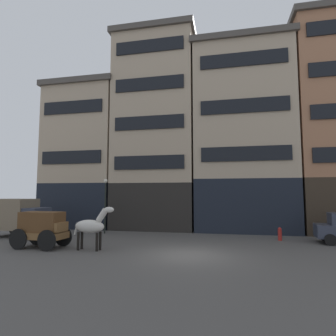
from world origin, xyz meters
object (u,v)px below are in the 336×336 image
(cargo_wagon, at_px, (42,227))
(draft_horse, at_px, (91,226))
(streetlamp_curbside, at_px, (105,198))
(delivery_truck_near, at_px, (20,216))
(fire_hydrant_curbside, at_px, (280,234))

(cargo_wagon, height_order, draft_horse, draft_horse)
(streetlamp_curbside, bearing_deg, draft_horse, -71.92)
(draft_horse, xyz_separation_m, delivery_truck_near, (-7.05, 3.19, 0.15))
(draft_horse, xyz_separation_m, fire_hydrant_curbside, (10.44, 5.30, -0.84))
(draft_horse, xyz_separation_m, streetlamp_curbside, (-1.95, 5.97, 1.40))
(draft_horse, distance_m, fire_hydrant_curbside, 11.74)
(streetlamp_curbside, xyz_separation_m, fire_hydrant_curbside, (12.39, -0.67, -2.24))
(draft_horse, bearing_deg, cargo_wagon, 179.95)
(streetlamp_curbside, height_order, fire_hydrant_curbside, streetlamp_curbside)
(fire_hydrant_curbside, bearing_deg, delivery_truck_near, -173.11)
(draft_horse, bearing_deg, streetlamp_curbside, 108.08)
(cargo_wagon, distance_m, draft_horse, 2.95)
(draft_horse, bearing_deg, delivery_truck_near, 155.64)
(draft_horse, distance_m, streetlamp_curbside, 6.44)
(delivery_truck_near, bearing_deg, streetlamp_curbside, 28.62)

